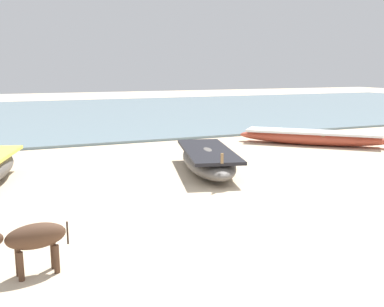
# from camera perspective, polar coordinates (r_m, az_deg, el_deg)

# --- Properties ---
(ground) EXTENTS (80.00, 80.00, 0.00)m
(ground) POSITION_cam_1_polar(r_m,az_deg,el_deg) (6.63, 5.85, -9.72)
(ground) COLOR beige
(sea_water) EXTENTS (60.00, 20.00, 0.08)m
(sea_water) POSITION_cam_1_polar(r_m,az_deg,el_deg) (23.82, -15.66, 4.91)
(sea_water) COLOR slate
(sea_water) RESTS_ON ground
(fishing_boat_3) EXTENTS (1.90, 3.56, 0.72)m
(fishing_boat_3) POSITION_cam_1_polar(r_m,az_deg,el_deg) (10.16, 2.02, -0.76)
(fishing_boat_3) COLOR #5B5651
(fishing_boat_3) RESTS_ON ground
(fishing_boat_5) EXTENTS (3.96, 3.73, 0.63)m
(fishing_boat_5) POSITION_cam_1_polar(r_m,az_deg,el_deg) (14.27, 15.14, 2.04)
(fishing_boat_5) COLOR #B74733
(fishing_boat_5) RESTS_ON ground
(calf_near_dark) EXTENTS (0.94, 0.35, 0.61)m
(calf_near_dark) POSITION_cam_1_polar(r_m,az_deg,el_deg) (5.40, -19.72, -10.24)
(calf_near_dark) COLOR #4C3323
(calf_near_dark) RESTS_ON ground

